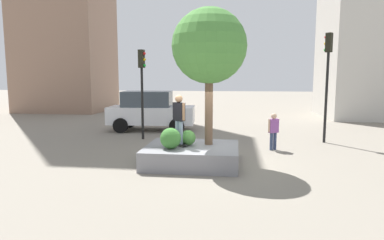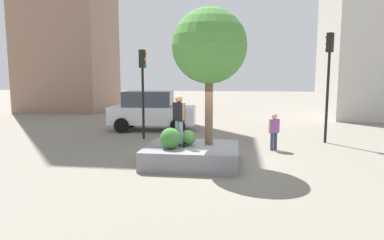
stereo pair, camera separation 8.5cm
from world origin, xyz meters
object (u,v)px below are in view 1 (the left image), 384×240
(skateboard, at_px, (179,144))
(skateboarder, at_px, (179,116))
(passerby_with_bag, at_px, (274,129))
(traffic_light_median, at_px, (142,78))
(traffic_light_corner, at_px, (327,69))
(plaza_tree, at_px, (209,47))
(police_car, at_px, (150,111))
(planter_ledge, at_px, (192,155))

(skateboard, xyz_separation_m, skateboarder, (0.00, -0.00, 0.99))
(skateboarder, xyz_separation_m, passerby_with_bag, (3.49, 2.69, -0.80))
(skateboard, distance_m, traffic_light_median, 5.54)
(traffic_light_corner, bearing_deg, skateboard, -142.27)
(skateboard, distance_m, traffic_light_corner, 8.04)
(plaza_tree, relative_size, skateboarder, 2.79)
(plaza_tree, bearing_deg, traffic_light_median, 131.03)
(skateboard, bearing_deg, police_car, 111.83)
(police_car, bearing_deg, traffic_light_corner, -15.38)
(planter_ledge, xyz_separation_m, traffic_light_median, (-2.97, 4.37, 2.61))
(skateboarder, distance_m, traffic_light_median, 5.22)
(planter_ledge, height_order, skateboard, skateboard)
(police_car, bearing_deg, skateboarder, -68.17)
(passerby_with_bag, bearing_deg, traffic_light_corner, 37.80)
(plaza_tree, relative_size, traffic_light_median, 1.10)
(police_car, xyz_separation_m, traffic_light_median, (0.31, -2.67, 1.81))
(skateboarder, height_order, police_car, skateboarder)
(skateboard, xyz_separation_m, traffic_light_corner, (6.00, 4.64, 2.65))
(traffic_light_median, height_order, passerby_with_bag, traffic_light_median)
(plaza_tree, bearing_deg, traffic_light_corner, 40.62)
(police_car, distance_m, passerby_with_bag, 7.69)
(planter_ledge, relative_size, traffic_light_corner, 0.64)
(plaza_tree, xyz_separation_m, passerby_with_bag, (2.49, 2.34, -3.14))
(plaza_tree, xyz_separation_m, skateboarder, (-1.00, -0.35, -2.34))
(planter_ledge, bearing_deg, skateboard, -176.45)
(police_car, relative_size, traffic_light_median, 1.14)
(skateboarder, bearing_deg, traffic_light_corner, 37.73)
(plaza_tree, distance_m, skateboarder, 2.57)
(police_car, height_order, traffic_light_median, traffic_light_median)
(planter_ledge, height_order, traffic_light_median, traffic_light_median)
(police_car, distance_m, traffic_light_corner, 9.43)
(planter_ledge, xyz_separation_m, skateboard, (-0.45, -0.03, 0.38))
(police_car, distance_m, traffic_light_median, 3.24)
(planter_ledge, relative_size, passerby_with_bag, 2.07)
(plaza_tree, height_order, traffic_light_median, plaza_tree)
(planter_ledge, relative_size, skateboarder, 1.88)
(plaza_tree, bearing_deg, police_car, 119.68)
(skateboard, bearing_deg, planter_ledge, 3.55)
(skateboard, height_order, skateboarder, skateboarder)
(plaza_tree, bearing_deg, passerby_with_bag, 43.25)
(plaza_tree, xyz_separation_m, police_car, (-3.83, 6.72, -2.91))
(skateboarder, relative_size, police_car, 0.35)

